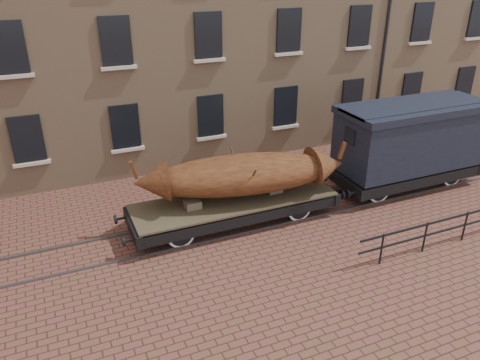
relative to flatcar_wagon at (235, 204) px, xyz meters
name	(u,v)px	position (x,y,z in m)	size (l,w,h in m)	color
ground	(235,223)	(0.00, 0.00, -0.72)	(90.00, 90.00, 0.00)	brown
rail_track	(235,222)	(0.00, 0.00, -0.69)	(30.00, 1.52, 0.06)	#59595E
flatcar_wagon	(235,204)	(0.00, 0.00, 0.00)	(7.62, 2.07, 1.15)	brown
iron_boat	(243,174)	(0.29, 0.00, 1.04)	(7.02, 2.93, 1.67)	brown
goods_van	(411,136)	(7.12, 0.00, 1.36)	(6.40, 2.33, 3.31)	black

